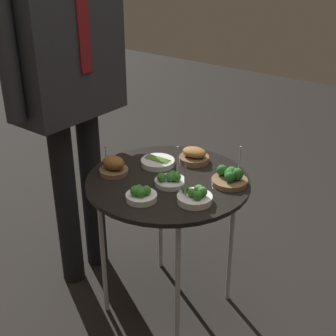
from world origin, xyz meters
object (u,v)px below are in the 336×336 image
object	(u,v)px
bowl_roast_front_right	(114,166)
bowl_broccoli_front_center	(141,195)
bowl_roast_far_rim	(194,156)
bowl_broccoli_front_left	(195,196)
waiter_figure	(66,60)
bowl_broccoli_mid_left	(230,177)
bowl_broccoli_center	(170,180)
bowl_asparagus_back_left	(158,162)
serving_cart	(168,189)

from	to	relation	value
bowl_roast_front_right	bowl_broccoli_front_center	xyz separation A→B (m)	(-0.10, -0.23, -0.01)
bowl_roast_far_rim	bowl_broccoli_front_left	world-z (taller)	bowl_broccoli_front_left
bowl_roast_far_rim	waiter_figure	distance (m)	0.68
bowl_broccoli_mid_left	bowl_broccoli_center	bearing A→B (deg)	129.76
bowl_broccoli_mid_left	waiter_figure	size ratio (longest dim) A/B	0.09
bowl_broccoli_mid_left	bowl_asparagus_back_left	xyz separation A→B (m)	(-0.04, 0.34, -0.02)
bowl_roast_far_rim	bowl_broccoli_front_left	size ratio (longest dim) A/B	0.78
bowl_broccoli_front_left	waiter_figure	size ratio (longest dim) A/B	0.10
bowl_broccoli_mid_left	bowl_roast_front_right	xyz separation A→B (m)	(-0.22, 0.43, 0.01)
bowl_broccoli_mid_left	bowl_asparagus_back_left	distance (m)	0.34
bowl_asparagus_back_left	bowl_broccoli_front_left	distance (m)	0.35
bowl_roast_front_right	waiter_figure	distance (m)	0.49
bowl_asparagus_back_left	waiter_figure	distance (m)	0.58
bowl_broccoli_center	bowl_roast_far_rim	xyz separation A→B (m)	(0.23, 0.05, 0.01)
bowl_broccoli_mid_left	bowl_broccoli_center	xyz separation A→B (m)	(-0.15, 0.18, -0.01)
bowl_roast_front_right	bowl_broccoli_front_left	size ratio (longest dim) A/B	0.72
serving_cart	bowl_asparagus_back_left	world-z (taller)	bowl_asparagus_back_left
serving_cart	bowl_asparagus_back_left	xyz separation A→B (m)	(0.08, 0.12, 0.06)
bowl_roast_front_right	bowl_roast_far_rim	world-z (taller)	bowl_roast_front_right
bowl_broccoli_center	bowl_roast_front_right	xyz separation A→B (m)	(-0.07, 0.25, 0.01)
bowl_broccoli_front_left	waiter_figure	world-z (taller)	waiter_figure
bowl_broccoli_front_center	bowl_roast_front_right	bearing A→B (deg)	67.31
serving_cart	bowl_roast_front_right	world-z (taller)	bowl_roast_front_right
waiter_figure	bowl_broccoli_front_left	bearing A→B (deg)	-92.72
bowl_broccoli_front_left	waiter_figure	bearing A→B (deg)	87.28
bowl_asparagus_back_left	bowl_broccoli_front_left	world-z (taller)	bowl_broccoli_front_left
bowl_broccoli_mid_left	bowl_roast_front_right	bearing A→B (deg)	117.21
bowl_roast_far_rim	bowl_asparagus_back_left	size ratio (longest dim) A/B	0.90
bowl_roast_far_rim	bowl_asparagus_back_left	distance (m)	0.16
serving_cart	bowl_broccoli_front_left	xyz separation A→B (m)	(-0.08, -0.19, 0.07)
bowl_broccoli_front_center	serving_cart	bearing A→B (deg)	6.69
bowl_roast_far_rim	waiter_figure	world-z (taller)	waiter_figure
bowl_broccoli_center	waiter_figure	xyz separation A→B (m)	(-0.02, 0.53, 0.40)
bowl_broccoli_mid_left	bowl_broccoli_front_center	distance (m)	0.37
serving_cart	waiter_figure	world-z (taller)	waiter_figure
bowl_asparagus_back_left	bowl_broccoli_mid_left	bearing A→B (deg)	-82.69
bowl_roast_front_right	bowl_roast_far_rim	size ratio (longest dim) A/B	0.93
serving_cart	bowl_broccoli_front_left	distance (m)	0.22
serving_cart	bowl_roast_front_right	size ratio (longest dim) A/B	5.50
serving_cart	bowl_broccoli_center	world-z (taller)	bowl_broccoli_center
bowl_broccoli_front_left	bowl_broccoli_center	bearing A→B (deg)	71.21
waiter_figure	bowl_broccoli_center	bearing A→B (deg)	-87.85
bowl_asparagus_back_left	bowl_broccoli_center	bearing A→B (deg)	-125.64
bowl_broccoli_mid_left	bowl_broccoli_front_center	bearing A→B (deg)	148.17
waiter_figure	bowl_roast_front_right	bearing A→B (deg)	-99.39
bowl_asparagus_back_left	serving_cart	bearing A→B (deg)	-123.89
bowl_roast_front_right	waiter_figure	xyz separation A→B (m)	(0.05, 0.29, 0.39)
bowl_broccoli_front_left	bowl_roast_far_rim	bearing A→B (deg)	35.23
bowl_roast_far_rim	waiter_figure	bearing A→B (deg)	117.31
serving_cart	waiter_figure	bearing A→B (deg)	95.92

